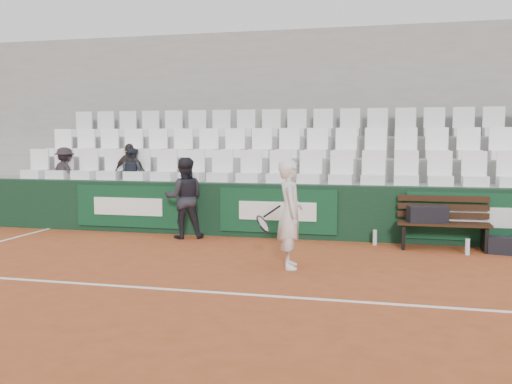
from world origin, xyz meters
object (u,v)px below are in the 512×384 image
Objects in this scene: sports_bag_ground at (504,246)px; tennis_player at (290,214)px; spectator_a at (64,152)px; sports_bag_left at (428,214)px; water_bottle_far at (467,247)px; spectator_c at (132,153)px; spectator_b at (129,151)px; ball_kid at (184,198)px; bench_left at (443,236)px; water_bottle_near at (375,237)px.

tennis_player reaches higher than sports_bag_ground.
sports_bag_ground is at bearing -170.36° from spectator_a.
sports_bag_left is 0.85m from water_bottle_far.
spectator_b is at bearing 16.05° from spectator_c.
sports_bag_ground is 5.56m from ball_kid.
spectator_b is (-5.92, 1.03, 1.01)m from sports_bag_left.
spectator_a is 1.00× the size of spectator_c.
ball_kid reaches higher than bench_left.
spectator_c reaches higher than sports_bag_left.
water_bottle_far is 5.00m from ball_kid.
spectator_b reaches higher than bench_left.
spectator_b is (1.52, 0.00, 0.04)m from spectator_a.
water_bottle_far is 3.09m from tennis_player.
sports_bag_ground reaches higher than water_bottle_near.
sports_bag_left is at bearing -10.24° from water_bottle_near.
tennis_player is (-3.18, -1.77, 0.64)m from sports_bag_ground.
water_bottle_near reaches higher than water_bottle_far.
tennis_player is at bearing 119.42° from ball_kid.
water_bottle_near is 3.54m from ball_kid.
spectator_a reaches higher than sports_bag_left.
water_bottle_far is at bearing -176.25° from spectator_c.
spectator_c is (-3.88, 2.96, 0.78)m from tennis_player.
spectator_b reaches higher than spectator_a.
bench_left is 1.25× the size of spectator_b.
sports_bag_ground is at bearing 157.33° from ball_kid.
ball_kid is (-3.48, -0.12, 0.62)m from water_bottle_near.
sports_bag_left is 1.27m from sports_bag_ground.
tennis_player is (-1.99, -1.93, 0.19)m from sports_bag_left.
tennis_player is (-2.26, -1.96, 0.55)m from bench_left.
spectator_a is at bearing 172.56° from bench_left.
water_bottle_far is at bearing -158.95° from sports_bag_ground.
spectator_c is at bearing 170.04° from sports_bag_left.
tennis_player is at bearing 168.97° from spectator_a.
tennis_player is (-1.13, -2.09, 0.64)m from water_bottle_near.
sports_bag_ground is 3.69m from tennis_player.
spectator_a is 1.58m from spectator_c.
sports_bag_left is at bearing 147.71° from water_bottle_far.
spectator_c reaches higher than bench_left.
bench_left reaches higher than water_bottle_far.
tennis_player is 4.99m from spectator_b.
water_bottle_near is 0.17× the size of tennis_player.
sports_bag_left is 0.57× the size of spectator_c.
bench_left is 0.94m from sports_bag_ground.
water_bottle_near is at bearing 172.87° from spectator_b.
bench_left is at bearing -169.96° from spectator_a.
sports_bag_ground is (0.92, -0.18, -0.09)m from bench_left.
bench_left is 1.34× the size of spectator_c.
tennis_player is at bearing -149.14° from water_bottle_far.
tennis_player is at bearing 158.66° from spectator_c.
sports_bag_left reaches higher than water_bottle_near.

